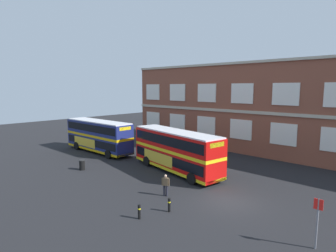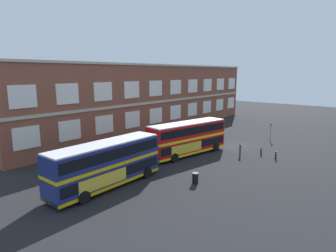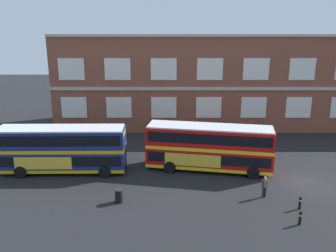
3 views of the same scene
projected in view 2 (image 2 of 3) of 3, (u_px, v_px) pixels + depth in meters
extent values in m
plane|color=black|center=(225.00, 144.00, 40.90)|extent=(120.00, 120.00, 0.00)
cube|color=brown|center=(149.00, 98.00, 50.77)|extent=(52.32, 8.00, 11.14)
cube|color=#B2A893|center=(166.00, 101.00, 48.26)|extent=(52.32, 0.16, 0.36)
cube|color=#B2A893|center=(166.00, 65.00, 47.18)|extent=(52.32, 0.28, 0.30)
cube|color=silver|center=(27.00, 138.00, 30.86)|extent=(2.93, 0.12, 2.45)
cube|color=silver|center=(70.00, 130.00, 34.82)|extent=(2.93, 0.12, 2.45)
cube|color=silver|center=(104.00, 124.00, 38.78)|extent=(2.93, 0.12, 2.45)
cube|color=silver|center=(133.00, 120.00, 42.74)|extent=(2.93, 0.12, 2.45)
cube|color=silver|center=(156.00, 116.00, 46.70)|extent=(2.93, 0.12, 2.45)
cube|color=silver|center=(176.00, 112.00, 50.66)|extent=(2.93, 0.12, 2.45)
cube|color=silver|center=(192.00, 109.00, 54.62)|extent=(2.93, 0.12, 2.45)
cube|color=silver|center=(207.00, 107.00, 58.59)|extent=(2.93, 0.12, 2.45)
cube|color=silver|center=(220.00, 105.00, 62.55)|extent=(2.93, 0.12, 2.45)
cube|color=silver|center=(231.00, 103.00, 66.51)|extent=(2.93, 0.12, 2.45)
cube|color=silver|center=(23.00, 97.00, 30.03)|extent=(2.93, 0.12, 2.45)
cube|color=silver|center=(68.00, 94.00, 34.00)|extent=(2.93, 0.12, 2.45)
cube|color=silver|center=(103.00, 92.00, 37.96)|extent=(2.93, 0.12, 2.45)
cube|color=silver|center=(132.00, 90.00, 41.92)|extent=(2.93, 0.12, 2.45)
cube|color=silver|center=(156.00, 88.00, 45.88)|extent=(2.93, 0.12, 2.45)
cube|color=silver|center=(176.00, 87.00, 49.84)|extent=(2.93, 0.12, 2.45)
cube|color=silver|center=(193.00, 86.00, 53.80)|extent=(2.93, 0.12, 2.45)
cube|color=silver|center=(207.00, 85.00, 57.76)|extent=(2.93, 0.12, 2.45)
cube|color=silver|center=(220.00, 84.00, 61.73)|extent=(2.93, 0.12, 2.45)
cube|color=silver|center=(232.00, 84.00, 65.69)|extent=(2.93, 0.12, 2.45)
cube|color=navy|center=(107.00, 174.00, 25.32)|extent=(11.03, 2.67, 1.75)
cube|color=black|center=(107.00, 171.00, 25.28)|extent=(10.59, 2.70, 0.90)
cube|color=gold|center=(106.00, 163.00, 25.13)|extent=(11.03, 2.67, 0.30)
cube|color=navy|center=(106.00, 153.00, 24.96)|extent=(11.03, 2.67, 1.55)
cube|color=black|center=(106.00, 152.00, 24.94)|extent=(10.59, 2.70, 0.90)
cube|color=gold|center=(107.00, 181.00, 25.45)|extent=(11.03, 2.69, 0.28)
cube|color=silver|center=(106.00, 143.00, 24.80)|extent=(10.81, 2.56, 0.12)
cube|color=gold|center=(104.00, 180.00, 23.50)|extent=(4.84, 0.08, 1.10)
cube|color=yellow|center=(148.00, 137.00, 29.06)|extent=(0.08, 1.66, 0.40)
cylinder|color=black|center=(147.00, 173.00, 27.60)|extent=(1.04, 0.33, 1.04)
cylinder|color=black|center=(129.00, 167.00, 29.18)|extent=(1.04, 0.33, 1.04)
cylinder|color=black|center=(84.00, 197.00, 22.14)|extent=(1.04, 0.33, 1.04)
cylinder|color=black|center=(66.00, 189.00, 23.72)|extent=(1.04, 0.33, 1.04)
cube|color=red|center=(188.00, 145.00, 35.37)|extent=(11.28, 4.45, 1.75)
cube|color=black|center=(188.00, 143.00, 35.33)|extent=(10.85, 4.41, 0.90)
cube|color=yellow|center=(188.00, 137.00, 35.18)|extent=(11.28, 4.45, 0.30)
cube|color=red|center=(188.00, 130.00, 35.01)|extent=(11.28, 4.45, 1.55)
cube|color=black|center=(188.00, 129.00, 34.99)|extent=(10.85, 4.41, 0.90)
cube|color=yellow|center=(187.00, 151.00, 35.50)|extent=(11.28, 4.47, 0.28)
cube|color=silver|center=(188.00, 123.00, 34.85)|extent=(11.04, 4.31, 0.12)
cube|color=gold|center=(187.00, 148.00, 33.55)|extent=(4.77, 0.88, 1.10)
cube|color=yellow|center=(217.00, 121.00, 38.40)|extent=(0.35, 1.64, 0.40)
cylinder|color=black|center=(216.00, 147.00, 36.98)|extent=(1.08, 0.50, 1.04)
cylinder|color=black|center=(201.00, 144.00, 38.90)|extent=(1.08, 0.50, 1.04)
cylinder|color=black|center=(174.00, 158.00, 32.45)|extent=(1.08, 0.50, 1.04)
cylinder|color=black|center=(160.00, 153.00, 34.36)|extent=(1.08, 0.50, 1.04)
cylinder|color=black|center=(240.00, 152.00, 35.04)|extent=(0.22, 0.22, 0.85)
cylinder|color=black|center=(240.00, 153.00, 34.85)|extent=(0.22, 0.22, 0.85)
cube|color=brown|center=(240.00, 147.00, 34.81)|extent=(0.47, 0.40, 0.60)
cylinder|color=brown|center=(240.00, 146.00, 35.07)|extent=(0.15, 0.15, 0.57)
cylinder|color=brown|center=(240.00, 147.00, 34.57)|extent=(0.15, 0.15, 0.57)
sphere|color=tan|center=(240.00, 143.00, 34.73)|extent=(0.22, 0.22, 0.22)
cylinder|color=slate|center=(270.00, 131.00, 42.87)|extent=(0.10, 0.10, 2.70)
cube|color=red|center=(271.00, 124.00, 42.66)|extent=(0.44, 0.04, 0.56)
cylinder|color=black|center=(195.00, 179.00, 26.18)|extent=(0.56, 0.56, 0.95)
cylinder|color=black|center=(195.00, 173.00, 26.08)|extent=(0.60, 0.60, 0.08)
cylinder|color=black|center=(261.00, 151.00, 35.37)|extent=(0.18, 0.18, 0.95)
cylinder|color=yellow|center=(261.00, 149.00, 35.33)|extent=(0.19, 0.19, 0.08)
cylinder|color=black|center=(276.00, 155.00, 33.55)|extent=(0.18, 0.18, 0.95)
cylinder|color=yellow|center=(276.00, 154.00, 33.51)|extent=(0.19, 0.19, 0.08)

